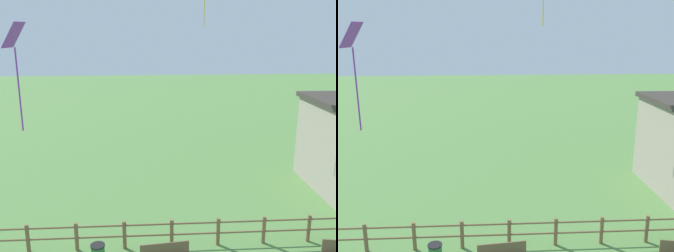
# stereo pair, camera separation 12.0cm
# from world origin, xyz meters

# --- Properties ---
(wooden_fence) EXTENTS (17.52, 0.14, 1.09)m
(wooden_fence) POSITION_xyz_m (-0.00, 6.86, 0.62)
(wooden_fence) COLOR brown
(wooden_fence) RESTS_ON ground_plane
(kite_purple_streamer) EXTENTS (0.66, 0.77, 3.46)m
(kite_purple_streamer) POSITION_xyz_m (-4.94, 6.70, 7.09)
(kite_purple_streamer) COLOR purple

